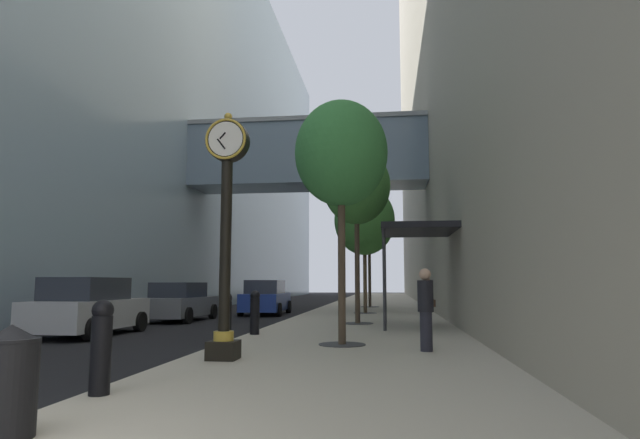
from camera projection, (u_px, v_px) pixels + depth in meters
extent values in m
plane|color=black|center=(318.00, 310.00, 30.49)|extent=(110.00, 110.00, 0.00)
cube|color=#BCB29E|center=(374.00, 307.00, 33.06)|extent=(6.22, 80.00, 0.14)
cube|color=#849EB2|center=(160.00, 98.00, 36.54)|extent=(9.00, 80.00, 28.45)
cube|color=slate|center=(309.00, 158.00, 30.07)|extent=(13.71, 3.20, 3.41)
cube|color=gray|center=(309.00, 126.00, 30.28)|extent=(13.71, 3.40, 0.24)
cube|color=black|center=(223.00, 350.00, 10.07)|extent=(0.55, 0.55, 0.35)
cylinder|color=gold|center=(224.00, 336.00, 10.10)|extent=(0.39, 0.38, 0.18)
cylinder|color=black|center=(226.00, 245.00, 10.30)|extent=(0.22, 0.22, 3.29)
cylinder|color=black|center=(228.00, 141.00, 10.55)|extent=(0.84, 0.28, 0.84)
torus|color=gold|center=(225.00, 139.00, 10.39)|extent=(0.82, 0.05, 0.82)
cylinder|color=white|center=(225.00, 139.00, 10.40)|extent=(0.69, 0.01, 0.69)
cylinder|color=white|center=(230.00, 143.00, 10.69)|extent=(0.69, 0.01, 0.69)
sphere|color=gold|center=(228.00, 117.00, 10.61)|extent=(0.16, 0.16, 0.16)
cube|color=black|center=(223.00, 136.00, 10.41)|extent=(0.13, 0.01, 0.15)
cube|color=black|center=(221.00, 144.00, 10.39)|extent=(0.18, 0.01, 0.22)
cylinder|color=black|center=(101.00, 355.00, 6.94)|extent=(0.27, 0.27, 1.01)
sphere|color=black|center=(103.00, 310.00, 7.01)|extent=(0.28, 0.28, 0.28)
cylinder|color=black|center=(226.00, 323.00, 12.29)|extent=(0.27, 0.27, 1.01)
sphere|color=black|center=(226.00, 298.00, 12.36)|extent=(0.28, 0.28, 0.28)
cylinder|color=black|center=(255.00, 316.00, 14.96)|extent=(0.27, 0.27, 1.01)
sphere|color=black|center=(255.00, 295.00, 15.03)|extent=(0.28, 0.28, 0.28)
cylinder|color=#333335|center=(342.00, 344.00, 12.41)|extent=(1.10, 1.10, 0.02)
cylinder|color=#4C3D2D|center=(342.00, 265.00, 12.63)|extent=(0.18, 0.18, 3.73)
ellipsoid|color=#387F3D|center=(341.00, 153.00, 12.95)|extent=(2.26, 2.26, 2.60)
cylinder|color=#333335|center=(358.00, 323.00, 18.82)|extent=(1.10, 1.10, 0.02)
cylinder|color=#4C3D2D|center=(357.00, 266.00, 19.06)|extent=(0.18, 0.18, 4.03)
ellipsoid|color=#428438|center=(357.00, 186.00, 19.41)|extent=(2.46, 2.46, 2.82)
cylinder|color=#333335|center=(365.00, 313.00, 25.23)|extent=(1.10, 1.10, 0.02)
cylinder|color=brown|center=(365.00, 278.00, 25.43)|extent=(0.18, 0.18, 3.35)
ellipsoid|color=#428438|center=(364.00, 220.00, 25.76)|extent=(2.93, 2.93, 3.37)
cylinder|color=#333335|center=(370.00, 307.00, 31.65)|extent=(1.10, 1.10, 0.02)
cylinder|color=#4C3D2D|center=(370.00, 275.00, 31.87)|extent=(0.18, 0.18, 3.82)
ellipsoid|color=#2D7033|center=(369.00, 229.00, 32.20)|extent=(2.34, 2.34, 2.69)
cylinder|color=black|center=(8.00, 388.00, 5.01)|extent=(0.52, 0.52, 0.92)
cone|color=black|center=(12.00, 333.00, 5.07)|extent=(0.53, 0.53, 0.16)
cylinder|color=#23232D|center=(427.00, 314.00, 18.11)|extent=(0.36, 0.36, 0.78)
cylinder|color=navy|center=(427.00, 293.00, 18.20)|extent=(0.47, 0.47, 0.63)
sphere|color=tan|center=(426.00, 280.00, 18.25)|extent=(0.24, 0.24, 0.24)
cube|color=brown|center=(433.00, 303.00, 18.02)|extent=(0.21, 0.23, 0.24)
cylinder|color=#23232D|center=(426.00, 331.00, 11.29)|extent=(0.36, 0.36, 0.83)
cylinder|color=black|center=(425.00, 296.00, 11.38)|extent=(0.47, 0.47, 0.67)
sphere|color=tan|center=(425.00, 274.00, 11.43)|extent=(0.25, 0.25, 0.25)
cube|color=black|center=(418.00, 230.00, 17.84)|extent=(2.40, 3.60, 0.20)
cylinder|color=#333338|center=(384.00, 277.00, 16.21)|extent=(0.10, 0.10, 3.20)
cylinder|color=#333338|center=(385.00, 278.00, 19.36)|extent=(0.10, 0.10, 3.20)
cube|color=slate|center=(180.00, 306.00, 22.08)|extent=(1.80, 4.35, 0.76)
cube|color=#282D38|center=(179.00, 290.00, 21.95)|extent=(1.58, 2.44, 0.62)
cylinder|color=black|center=(174.00, 311.00, 23.62)|extent=(0.22, 0.64, 0.64)
cylinder|color=black|center=(213.00, 311.00, 23.39)|extent=(0.22, 0.64, 0.64)
cylinder|color=black|center=(144.00, 315.00, 20.70)|extent=(0.22, 0.64, 0.64)
cylinder|color=black|center=(188.00, 316.00, 20.48)|extent=(0.22, 0.64, 0.64)
cube|color=#B7BABF|center=(89.00, 314.00, 16.05)|extent=(1.89, 4.28, 0.85)
cube|color=#282D38|center=(86.00, 289.00, 15.93)|extent=(1.66, 2.40, 0.69)
cylinder|color=black|center=(86.00, 321.00, 17.56)|extent=(0.22, 0.64, 0.64)
cylinder|color=black|center=(140.00, 322.00, 17.33)|extent=(0.22, 0.64, 0.64)
cylinder|color=black|center=(27.00, 329.00, 14.69)|extent=(0.22, 0.64, 0.64)
cylinder|color=black|center=(91.00, 329.00, 14.46)|extent=(0.22, 0.64, 0.64)
cube|color=navy|center=(266.00, 302.00, 26.50)|extent=(1.97, 4.55, 0.83)
cube|color=#282D38|center=(265.00, 287.00, 26.36)|extent=(1.68, 2.57, 0.68)
cylinder|color=black|center=(255.00, 307.00, 28.05)|extent=(0.24, 0.65, 0.64)
cylinder|color=black|center=(289.00, 307.00, 27.88)|extent=(0.24, 0.65, 0.64)
cylinder|color=black|center=(241.00, 310.00, 25.03)|extent=(0.24, 0.65, 0.64)
cylinder|color=black|center=(279.00, 310.00, 24.87)|extent=(0.24, 0.65, 0.64)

